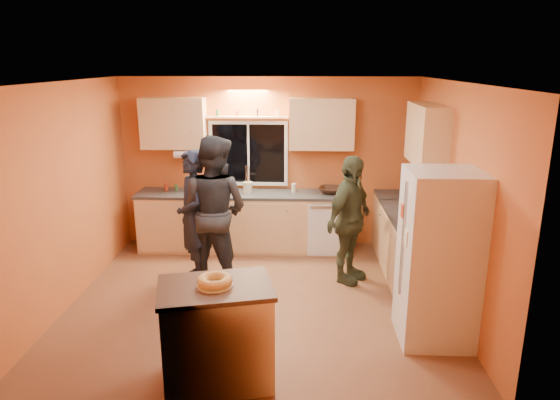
{
  "coord_description": "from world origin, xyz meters",
  "views": [
    {
      "loc": [
        0.46,
        -5.55,
        2.82
      ],
      "look_at": [
        0.24,
        0.4,
        1.16
      ],
      "focal_mm": 32.0,
      "sensor_mm": 36.0,
      "label": 1
    }
  ],
  "objects_px": {
    "island": "(217,334)",
    "person_right": "(350,220)",
    "refrigerator": "(439,258)",
    "person_left": "(193,217)",
    "person_center": "(214,210)"
  },
  "relations": [
    {
      "from": "island",
      "to": "person_right",
      "type": "relative_size",
      "value": 0.66
    },
    {
      "from": "person_right",
      "to": "refrigerator",
      "type": "bearing_deg",
      "value": -116.94
    },
    {
      "from": "island",
      "to": "person_right",
      "type": "height_order",
      "value": "person_right"
    },
    {
      "from": "refrigerator",
      "to": "island",
      "type": "distance_m",
      "value": 2.33
    },
    {
      "from": "person_left",
      "to": "person_center",
      "type": "distance_m",
      "value": 0.29
    },
    {
      "from": "refrigerator",
      "to": "person_left",
      "type": "xyz_separation_m",
      "value": [
        -2.78,
        1.34,
        -0.02
      ]
    },
    {
      "from": "person_center",
      "to": "person_left",
      "type": "bearing_deg",
      "value": 22.71
    },
    {
      "from": "refrigerator",
      "to": "person_center",
      "type": "distance_m",
      "value": 2.84
    },
    {
      "from": "refrigerator",
      "to": "person_left",
      "type": "relative_size",
      "value": 1.03
    },
    {
      "from": "person_left",
      "to": "person_right",
      "type": "distance_m",
      "value": 2.02
    },
    {
      "from": "refrigerator",
      "to": "person_center",
      "type": "relative_size",
      "value": 0.93
    },
    {
      "from": "refrigerator",
      "to": "island",
      "type": "height_order",
      "value": "refrigerator"
    },
    {
      "from": "island",
      "to": "person_center",
      "type": "bearing_deg",
      "value": 86.19
    },
    {
      "from": "person_left",
      "to": "person_center",
      "type": "height_order",
      "value": "person_center"
    },
    {
      "from": "refrigerator",
      "to": "person_left",
      "type": "bearing_deg",
      "value": 154.23
    }
  ]
}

